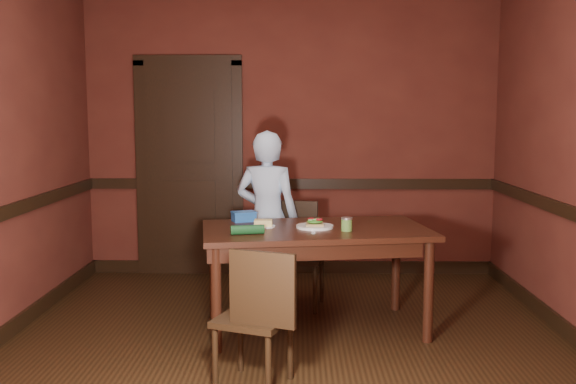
{
  "coord_description": "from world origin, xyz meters",
  "views": [
    {
      "loc": [
        0.07,
        -4.06,
        1.59
      ],
      "look_at": [
        0.0,
        0.35,
        1.05
      ],
      "focal_mm": 40.0,
      "sensor_mm": 36.0,
      "label": 1
    }
  ],
  "objects_px": {
    "sauce_jar": "(347,224)",
    "food_tub": "(244,216)",
    "person": "(267,218)",
    "sandwich_plate": "(315,225)",
    "cheese_saucer": "(263,224)",
    "chair_near": "(253,316)",
    "dining_table": "(315,279)",
    "chair_far": "(298,255)"
  },
  "relations": [
    {
      "from": "sauce_jar",
      "to": "food_tub",
      "type": "relative_size",
      "value": 0.45
    },
    {
      "from": "person",
      "to": "sandwich_plate",
      "type": "bearing_deg",
      "value": 132.29
    },
    {
      "from": "cheese_saucer",
      "to": "food_tub",
      "type": "bearing_deg",
      "value": 123.48
    },
    {
      "from": "sauce_jar",
      "to": "chair_near",
      "type": "bearing_deg",
      "value": -124.53
    },
    {
      "from": "dining_table",
      "to": "person",
      "type": "xyz_separation_m",
      "value": [
        -0.38,
        0.66,
        0.34
      ]
    },
    {
      "from": "cheese_saucer",
      "to": "sandwich_plate",
      "type": "bearing_deg",
      "value": -3.75
    },
    {
      "from": "sauce_jar",
      "to": "food_tub",
      "type": "xyz_separation_m",
      "value": [
        -0.76,
        0.39,
        -0.01
      ]
    },
    {
      "from": "dining_table",
      "to": "sauce_jar",
      "type": "bearing_deg",
      "value": -38.51
    },
    {
      "from": "chair_far",
      "to": "food_tub",
      "type": "relative_size",
      "value": 4.0
    },
    {
      "from": "chair_far",
      "to": "chair_near",
      "type": "height_order",
      "value": "chair_far"
    },
    {
      "from": "chair_near",
      "to": "sauce_jar",
      "type": "xyz_separation_m",
      "value": [
        0.61,
        0.88,
        0.39
      ]
    },
    {
      "from": "dining_table",
      "to": "person",
      "type": "bearing_deg",
      "value": 111.66
    },
    {
      "from": "sandwich_plate",
      "to": "food_tub",
      "type": "distance_m",
      "value": 0.61
    },
    {
      "from": "chair_far",
      "to": "person",
      "type": "relative_size",
      "value": 0.59
    },
    {
      "from": "person",
      "to": "dining_table",
      "type": "bearing_deg",
      "value": 132.79
    },
    {
      "from": "chair_far",
      "to": "person",
      "type": "distance_m",
      "value": 0.41
    },
    {
      "from": "person",
      "to": "sandwich_plate",
      "type": "relative_size",
      "value": 5.34
    },
    {
      "from": "person",
      "to": "cheese_saucer",
      "type": "bearing_deg",
      "value": 102.75
    },
    {
      "from": "chair_far",
      "to": "food_tub",
      "type": "xyz_separation_m",
      "value": [
        -0.42,
        -0.29,
        0.37
      ]
    },
    {
      "from": "dining_table",
      "to": "chair_far",
      "type": "xyz_separation_m",
      "value": [
        -0.12,
        0.56,
        0.05
      ]
    },
    {
      "from": "cheese_saucer",
      "to": "food_tub",
      "type": "relative_size",
      "value": 0.81
    },
    {
      "from": "sauce_jar",
      "to": "food_tub",
      "type": "bearing_deg",
      "value": 152.78
    },
    {
      "from": "cheese_saucer",
      "to": "sauce_jar",
      "type": "bearing_deg",
      "value": -13.58
    },
    {
      "from": "sauce_jar",
      "to": "cheese_saucer",
      "type": "distance_m",
      "value": 0.62
    },
    {
      "from": "cheese_saucer",
      "to": "dining_table",
      "type": "bearing_deg",
      "value": -2.83
    },
    {
      "from": "dining_table",
      "to": "food_tub",
      "type": "distance_m",
      "value": 0.74
    },
    {
      "from": "dining_table",
      "to": "chair_near",
      "type": "height_order",
      "value": "chair_near"
    },
    {
      "from": "dining_table",
      "to": "cheese_saucer",
      "type": "relative_size",
      "value": 9.33
    },
    {
      "from": "dining_table",
      "to": "cheese_saucer",
      "type": "xyz_separation_m",
      "value": [
        -0.38,
        0.02,
        0.4
      ]
    },
    {
      "from": "dining_table",
      "to": "chair_far",
      "type": "bearing_deg",
      "value": 93.98
    },
    {
      "from": "sauce_jar",
      "to": "chair_far",
      "type": "bearing_deg",
      "value": 116.65
    },
    {
      "from": "chair_near",
      "to": "person",
      "type": "xyz_separation_m",
      "value": [
        0.0,
        1.66,
        0.31
      ]
    },
    {
      "from": "chair_near",
      "to": "sandwich_plate",
      "type": "relative_size",
      "value": 3.08
    },
    {
      "from": "chair_near",
      "to": "cheese_saucer",
      "type": "relative_size",
      "value": 4.81
    },
    {
      "from": "person",
      "to": "sandwich_plate",
      "type": "height_order",
      "value": "person"
    },
    {
      "from": "sandwich_plate",
      "to": "sauce_jar",
      "type": "height_order",
      "value": "sauce_jar"
    },
    {
      "from": "chair_far",
      "to": "cheese_saucer",
      "type": "distance_m",
      "value": 0.69
    },
    {
      "from": "person",
      "to": "cheese_saucer",
      "type": "distance_m",
      "value": 0.64
    },
    {
      "from": "dining_table",
      "to": "cheese_saucer",
      "type": "distance_m",
      "value": 0.56
    },
    {
      "from": "chair_far",
      "to": "sauce_jar",
      "type": "bearing_deg",
      "value": -52.29
    },
    {
      "from": "chair_far",
      "to": "chair_near",
      "type": "bearing_deg",
      "value": -88.45
    },
    {
      "from": "chair_near",
      "to": "chair_far",
      "type": "bearing_deg",
      "value": -78.69
    }
  ]
}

